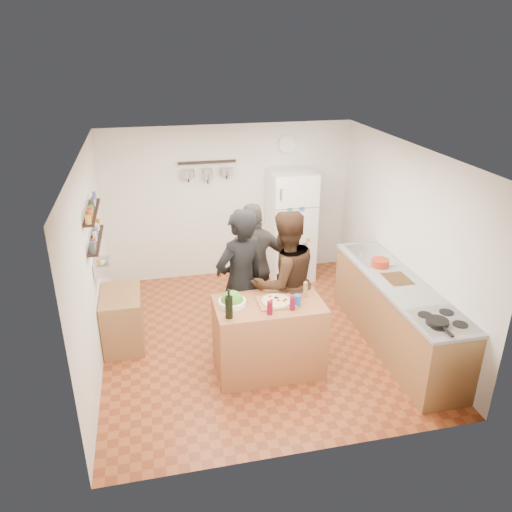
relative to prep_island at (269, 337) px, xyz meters
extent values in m
plane|color=brown|center=(0.03, 0.71, -0.46)|extent=(4.20, 4.20, 0.00)
plane|color=white|center=(0.03, 0.71, 2.04)|extent=(4.20, 4.20, 0.00)
plane|color=silver|center=(0.03, 2.81, 0.79)|extent=(4.00, 0.00, 4.00)
plane|color=silver|center=(-1.97, 0.71, 0.79)|extent=(0.00, 4.20, 4.20)
plane|color=silver|center=(2.03, 0.71, 0.79)|extent=(0.00, 4.20, 4.20)
cube|color=#A7633D|center=(0.00, 0.00, 0.00)|extent=(1.25, 0.72, 0.91)
cube|color=#985F37|center=(0.08, -0.02, 0.47)|extent=(0.42, 0.34, 0.02)
cylinder|color=beige|center=(0.08, -0.02, 0.48)|extent=(0.34, 0.34, 0.02)
cylinder|color=white|center=(-0.42, 0.05, 0.49)|extent=(0.31, 0.31, 0.06)
cylinder|color=black|center=(-0.50, -0.22, 0.58)|extent=(0.08, 0.08, 0.25)
cylinder|color=#5E0818|center=(-0.05, -0.24, 0.53)|extent=(0.06, 0.06, 0.15)
cylinder|color=maroon|center=(0.22, -0.20, 0.53)|extent=(0.06, 0.06, 0.15)
cylinder|color=olive|center=(0.45, 0.05, 0.54)|extent=(0.05, 0.05, 0.16)
cylinder|color=#1A5093|center=(0.30, -0.12, 0.52)|extent=(0.08, 0.08, 0.13)
imported|color=black|center=(-0.24, 0.50, 0.50)|extent=(0.82, 0.71, 1.90)
imported|color=black|center=(0.31, 0.45, 0.47)|extent=(1.06, 0.92, 1.86)
imported|color=#332F2D|center=(0.06, 1.07, 0.43)|extent=(1.07, 0.53, 1.77)
cube|color=#9E7042|center=(1.73, 0.16, -0.01)|extent=(0.63, 2.63, 0.90)
cube|color=white|center=(1.73, -0.79, 0.46)|extent=(0.60, 0.62, 0.02)
cylinder|color=black|center=(1.63, -0.85, 0.49)|extent=(0.24, 0.24, 0.05)
cube|color=silver|center=(1.73, 1.01, 0.46)|extent=(0.50, 0.80, 0.03)
cube|color=brown|center=(1.73, 0.24, 0.46)|extent=(0.30, 0.40, 0.02)
cylinder|color=#A72D13|center=(1.68, 0.64, 0.51)|extent=(0.24, 0.24, 0.10)
cube|color=white|center=(0.98, 2.46, 0.45)|extent=(0.70, 0.68, 1.80)
cylinder|color=silver|center=(0.98, 2.79, 1.69)|extent=(0.30, 0.03, 0.30)
cube|color=black|center=(-1.90, 0.91, 1.04)|extent=(0.12, 1.00, 0.02)
cube|color=black|center=(-1.90, 0.91, 1.40)|extent=(0.12, 1.00, 0.02)
cube|color=silver|center=(-1.87, 0.91, 0.69)|extent=(0.18, 0.35, 0.14)
cube|color=olive|center=(-1.71, 0.95, -0.09)|extent=(0.50, 0.80, 0.73)
cube|color=black|center=(-0.32, 2.71, 1.49)|extent=(0.90, 0.04, 0.04)
camera|label=1|loc=(-1.24, -4.88, 3.24)|focal=35.00mm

